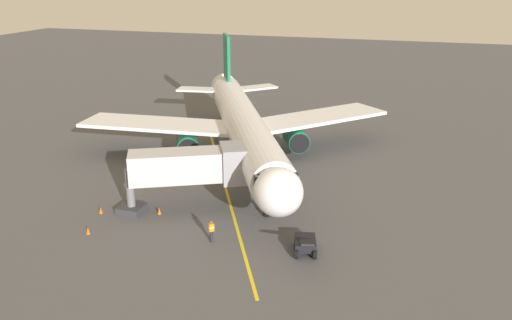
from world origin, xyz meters
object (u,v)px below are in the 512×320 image
ground_crew_marshaller (211,231)px  belt_loader_starboard_side (305,244)px  safety_cone_nose_right (88,231)px  belt_loader_portside (293,125)px  safety_cone_nose_left (159,211)px  airplane (243,125)px  jet_bridge (198,167)px  safety_cone_wing_port (101,210)px

ground_crew_marshaller → belt_loader_starboard_side: bearing=-176.0°
ground_crew_marshaller → safety_cone_nose_right: 9.70m
belt_loader_portside → safety_cone_nose_left: (4.52, 27.75, -0.44)m
belt_loader_starboard_side → airplane: bearing=-58.7°
ground_crew_marshaller → jet_bridge: bearing=-58.5°
safety_cone_nose_left → safety_cone_nose_right: bearing=54.0°
ground_crew_marshaller → belt_loader_portside: 31.01m
airplane → safety_cone_nose_left: bearing=80.5°
safety_cone_nose_right → belt_loader_starboard_side: bearing=-172.5°
belt_loader_starboard_side → safety_cone_nose_left: size_ratio=8.60×
safety_cone_nose_right → safety_cone_wing_port: 3.75m
jet_bridge → safety_cone_wing_port: (7.41, 3.47, -3.49)m
belt_loader_portside → safety_cone_wing_port: (9.24, 29.10, -0.44)m
belt_loader_portside → safety_cone_nose_right: (8.08, 32.66, -0.44)m
airplane → safety_cone_wing_port: (7.15, 15.96, -3.73)m
jet_bridge → safety_cone_wing_port: 8.90m
jet_bridge → ground_crew_marshaller: size_ratio=6.44×
jet_bridge → safety_cone_wing_port: bearing=25.1°
ground_crew_marshaller → safety_cone_nose_left: ground_crew_marshaller is taller
belt_loader_starboard_side → safety_cone_nose_right: belt_loader_starboard_side is taller
belt_loader_starboard_side → safety_cone_wing_port: (17.71, -1.39, -0.44)m
airplane → ground_crew_marshaller: airplane is taller
ground_crew_marshaller → airplane: bearing=-78.8°
airplane → safety_cone_wing_port: airplane is taller
airplane → safety_cone_nose_left: airplane is taller
safety_cone_nose_right → jet_bridge: bearing=-131.6°
safety_cone_nose_left → safety_cone_nose_right: 6.06m
safety_cone_nose_left → safety_cone_wing_port: size_ratio=1.00×
belt_loader_starboard_side → jet_bridge: bearing=-25.3°
safety_cone_nose_left → safety_cone_nose_right: (3.56, 4.91, 0.00)m
jet_bridge → belt_loader_portside: size_ratio=2.33×
airplane → safety_cone_nose_right: (6.00, 19.53, -3.73)m
safety_cone_nose_left → safety_cone_wing_port: (4.72, 1.34, 0.00)m
belt_loader_starboard_side → safety_cone_wing_port: 17.77m
ground_crew_marshaller → belt_loader_portside: (1.45, -30.98, -0.17)m
belt_loader_portside → belt_loader_starboard_side: (-8.48, 30.49, 0.00)m
belt_loader_portside → belt_loader_starboard_side: 31.65m
airplane → safety_cone_nose_right: 20.77m
ground_crew_marshaller → safety_cone_nose_left: size_ratio=3.11×
airplane → belt_loader_starboard_side: (-10.56, 17.36, -3.29)m
jet_bridge → ground_crew_marshaller: jet_bridge is taller
belt_loader_portside → safety_cone_nose_right: 33.65m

